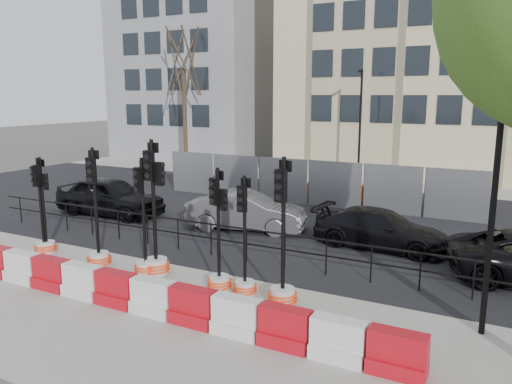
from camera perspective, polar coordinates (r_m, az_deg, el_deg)
The scene contains 23 objects.
ground at distance 14.15m, azimuth -7.77°, elevation -8.60°, with size 120.00×120.00×0.00m, color #51514C.
sidewalk_near at distance 12.00m, azimuth -16.22°, elevation -12.60°, with size 40.00×6.00×0.02m, color gray.
road at distance 20.02m, azimuth 3.81°, elevation -2.59°, with size 40.00×14.00×0.03m, color black.
sidewalk_far at distance 28.34m, azimuth 11.13°, elevation 1.27°, with size 40.00×4.00×0.02m, color gray.
building_grey at distance 39.44m, azimuth -6.33°, elevation 14.30°, with size 11.00×9.06×14.00m.
building_cream at distance 33.60m, azimuth 18.21°, elevation 17.84°, with size 15.00×10.06×18.00m.
kerb_railing at distance 14.88m, azimuth -5.18°, elevation -4.77°, with size 18.00×0.04×1.00m.
heras_fencing at distance 22.42m, azimuth 6.67°, elevation 0.58°, with size 14.33×1.72×2.00m.
lamp_post_far at distance 26.87m, azimuth 11.79°, elevation 7.62°, with size 0.12×0.56×6.00m.
lamp_post_near at distance 10.44m, azimuth 25.73°, elevation 1.62°, with size 0.12×0.56×6.00m.
tree_bare_far at distance 32.39m, azimuth -8.30°, elevation 14.36°, with size 2.00×2.00×9.00m.
barrier_row at distance 12.00m, azimuth -15.64°, elevation -10.74°, with size 13.60×0.50×0.80m.
traffic_signal_a at distance 16.40m, azimuth -23.19°, elevation -4.45°, with size 0.57×0.57×2.92m.
traffic_signal_b at distance 16.37m, azimuth -22.94°, elevation -4.10°, with size 0.58×0.58×2.94m.
traffic_signal_c at distance 14.58m, azimuth -17.63°, elevation -5.57°, with size 0.66×0.66×3.35m.
traffic_signal_d at distance 13.53m, azimuth -11.42°, elevation -5.79°, with size 0.71×0.71×3.62m.
traffic_signal_e at distance 13.59m, azimuth -12.59°, elevation -6.69°, with size 0.62×0.62×3.16m.
traffic_signal_f at distance 12.29m, azimuth -4.27°, elevation -8.00°, with size 0.60×0.60×3.05m.
traffic_signal_g at distance 12.02m, azimuth -1.31°, elevation -9.05°, with size 0.58×0.58×2.92m.
traffic_signal_h at distance 11.44m, azimuth 3.04°, elevation -9.57°, with size 0.67×0.67×3.42m.
car_a at distance 20.64m, azimuth -16.35°, elevation -0.46°, with size 4.59×2.00×1.54m, color black.
car_b at distance 17.62m, azimuth -1.11°, elevation -2.21°, with size 4.40×2.31×1.38m, color #4B4B50.
car_c at distance 16.06m, azimuth 14.09°, elevation -4.15°, with size 4.33×2.00×1.22m, color black.
Camera 1 is at (7.75, -10.85, 4.74)m, focal length 35.00 mm.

